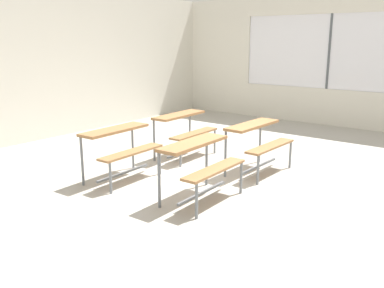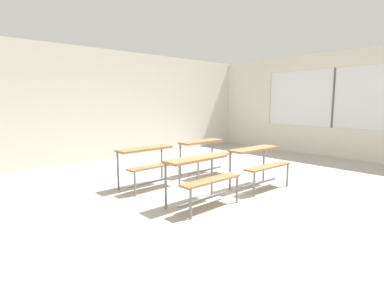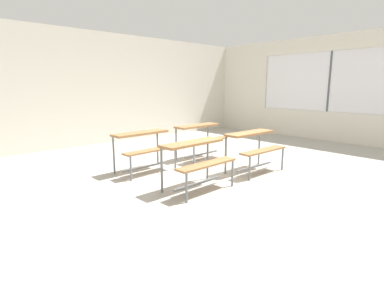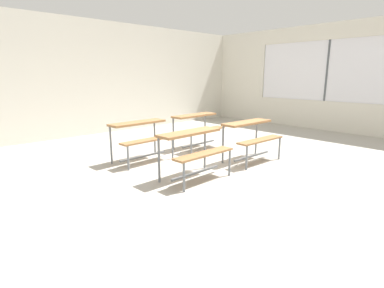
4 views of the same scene
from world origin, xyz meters
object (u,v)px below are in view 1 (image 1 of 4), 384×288
object	(u,v)px
desk_bench_r0c1	(258,136)
desk_bench_r1c0	(120,142)
desk_bench_r0c0	(200,157)
desk_bench_r1c1	(184,125)

from	to	relation	value
desk_bench_r0c1	desk_bench_r1c0	distance (m)	2.05
desk_bench_r0c0	desk_bench_r1c0	distance (m)	1.38
desk_bench_r0c1	desk_bench_r1c1	distance (m)	1.42
desk_bench_r0c0	desk_bench_r1c0	world-z (taller)	same
desk_bench_r1c0	desk_bench_r0c0	bearing A→B (deg)	-89.57
desk_bench_r0c0	desk_bench_r1c1	distance (m)	2.01
desk_bench_r0c0	desk_bench_r1c1	size ratio (longest dim) A/B	1.00
desk_bench_r1c1	desk_bench_r0c1	bearing A→B (deg)	-91.10
desk_bench_r1c1	desk_bench_r0c0	bearing A→B (deg)	-137.22
desk_bench_r0c0	desk_bench_r1c1	xyz separation A→B (m)	(1.44, 1.41, 0.00)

